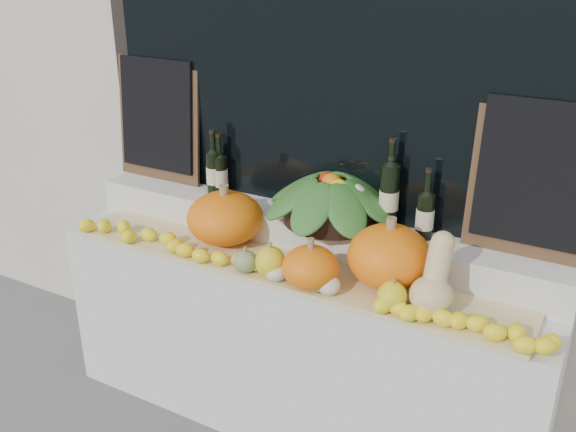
{
  "coord_description": "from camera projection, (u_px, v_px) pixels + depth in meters",
  "views": [
    {
      "loc": [
        1.21,
        -0.72,
        2.19
      ],
      "look_at": [
        0.0,
        1.45,
        1.12
      ],
      "focal_mm": 40.0,
      "sensor_mm": 36.0,
      "label": 1
    }
  ],
  "objects": [
    {
      "name": "display_sill",
      "position": [
        296.0,
        342.0,
        3.04
      ],
      "size": [
        2.3,
        0.55,
        0.88
      ],
      "primitive_type": "cube",
      "color": "silver",
      "rests_on": "ground"
    },
    {
      "name": "rear_tier",
      "position": [
        312.0,
        231.0,
        2.95
      ],
      "size": [
        2.3,
        0.25,
        0.16
      ],
      "primitive_type": "cube",
      "color": "silver",
      "rests_on": "display_sill"
    },
    {
      "name": "straw_bedding",
      "position": [
        282.0,
        269.0,
        2.76
      ],
      "size": [
        2.1,
        0.32,
        0.02
      ],
      "primitive_type": "cube",
      "color": "tan",
      "rests_on": "display_sill"
    },
    {
      "name": "pumpkin_left",
      "position": [
        225.0,
        218.0,
        2.93
      ],
      "size": [
        0.45,
        0.45,
        0.24
      ],
      "primitive_type": "ellipsoid",
      "rotation": [
        0.0,
        0.0,
        0.36
      ],
      "color": "orange",
      "rests_on": "straw_bedding"
    },
    {
      "name": "pumpkin_right",
      "position": [
        389.0,
        257.0,
        2.55
      ],
      "size": [
        0.44,
        0.44,
        0.26
      ],
      "primitive_type": "ellipsoid",
      "rotation": [
        0.0,
        0.0,
        0.41
      ],
      "color": "orange",
      "rests_on": "straw_bedding"
    },
    {
      "name": "pumpkin_center",
      "position": [
        310.0,
        267.0,
        2.55
      ],
      "size": [
        0.29,
        0.29,
        0.17
      ],
      "primitive_type": "ellipsoid",
      "rotation": [
        0.0,
        0.0,
        0.34
      ],
      "color": "orange",
      "rests_on": "straw_bedding"
    },
    {
      "name": "butternut_squash",
      "position": [
        434.0,
        282.0,
        2.38
      ],
      "size": [
        0.16,
        0.22,
        0.3
      ],
      "color": "#DDBD82",
      "rests_on": "straw_bedding"
    },
    {
      "name": "decorative_gourds",
      "position": [
        302.0,
        274.0,
        2.57
      ],
      "size": [
        0.76,
        0.13,
        0.16
      ],
      "color": "#325E1C",
      "rests_on": "straw_bedding"
    },
    {
      "name": "lemon_heap",
      "position": [
        269.0,
        270.0,
        2.65
      ],
      "size": [
        2.2,
        0.16,
        0.06
      ],
      "primitive_type": null,
      "color": "yellow",
      "rests_on": "straw_bedding"
    },
    {
      "name": "produce_bowl",
      "position": [
        331.0,
        198.0,
        2.82
      ],
      "size": [
        0.64,
        0.64,
        0.23
      ],
      "color": "black",
      "rests_on": "rear_tier"
    },
    {
      "name": "wine_bottle_far_left",
      "position": [
        214.0,
        172.0,
        3.13
      ],
      "size": [
        0.08,
        0.08,
        0.32
      ],
      "color": "black",
      "rests_on": "rear_tier"
    },
    {
      "name": "wine_bottle_near_left",
      "position": [
        220.0,
        174.0,
        3.13
      ],
      "size": [
        0.08,
        0.08,
        0.3
      ],
      "color": "black",
      "rests_on": "rear_tier"
    },
    {
      "name": "wine_bottle_tall",
      "position": [
        389.0,
        197.0,
        2.72
      ],
      "size": [
        0.08,
        0.08,
        0.41
      ],
      "color": "black",
      "rests_on": "rear_tier"
    },
    {
      "name": "wine_bottle_near_right",
      "position": [
        389.0,
        205.0,
        2.74
      ],
      "size": [
        0.08,
        0.08,
        0.33
      ],
      "color": "black",
      "rests_on": "rear_tier"
    },
    {
      "name": "wine_bottle_far_right",
      "position": [
        425.0,
        215.0,
        2.66
      ],
      "size": [
        0.08,
        0.08,
        0.31
      ],
      "color": "black",
      "rests_on": "rear_tier"
    },
    {
      "name": "chalkboard_left",
      "position": [
        158.0,
        118.0,
        3.25
      ],
      "size": [
        0.5,
        0.08,
        0.62
      ],
      "rotation": [
        -0.09,
        0.0,
        0.0
      ],
      "color": "#4C331E",
      "rests_on": "rear_tier"
    },
    {
      "name": "chalkboard_right",
      "position": [
        537.0,
        178.0,
        2.43
      ],
      "size": [
        0.5,
        0.08,
        0.62
      ],
      "rotation": [
        -0.09,
        0.0,
        0.0
      ],
      "color": "#4C331E",
      "rests_on": "rear_tier"
    }
  ]
}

